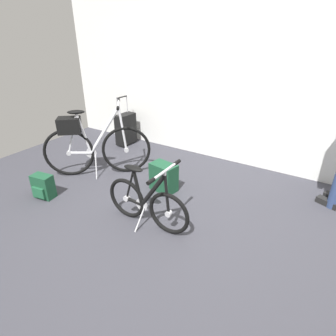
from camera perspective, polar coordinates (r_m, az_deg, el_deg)
ground_plane at (r=2.94m, az=-2.42°, el=-12.17°), size 6.12×6.12×0.00m
back_wall at (r=4.12m, az=14.51°, el=22.33°), size 6.12×0.10×3.18m
folding_bike_foreground at (r=2.85m, az=-4.39°, el=-6.79°), size 0.98×0.53×0.70m
display_bike_left at (r=3.91m, az=-15.20°, el=4.75°), size 1.12×0.95×1.00m
rolling_suitcase at (r=4.95m, az=-8.55°, el=7.88°), size 0.20×0.37×0.83m
backpack_on_floor at (r=3.49m, az=-0.83°, el=-1.89°), size 0.35×0.27×0.36m
handbag_on_floor at (r=3.67m, az=-24.01°, el=-3.47°), size 0.26×0.20×0.29m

